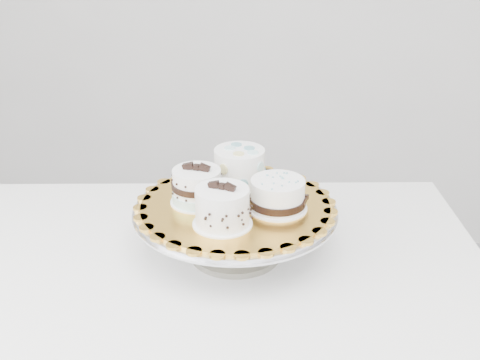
# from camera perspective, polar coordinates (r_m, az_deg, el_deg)

# --- Properties ---
(table) EXTENTS (1.22, 0.92, 0.75)m
(table) POSITION_cam_1_polar(r_m,az_deg,el_deg) (1.22, -3.47, -11.58)
(table) COLOR white
(table) RESTS_ON floor
(cake_stand) EXTENTS (0.39, 0.39, 0.11)m
(cake_stand) POSITION_cam_1_polar(r_m,az_deg,el_deg) (1.17, -0.44, -3.97)
(cake_stand) COLOR gray
(cake_stand) RESTS_ON table
(cake_board) EXTENTS (0.46, 0.46, 0.01)m
(cake_board) POSITION_cam_1_polar(r_m,az_deg,el_deg) (1.15, -0.45, -2.39)
(cake_board) COLOR gold
(cake_board) RESTS_ON cake_stand
(cake_swirl) EXTENTS (0.11, 0.11, 0.09)m
(cake_swirl) POSITION_cam_1_polar(r_m,az_deg,el_deg) (1.06, -1.69, -2.65)
(cake_swirl) COLOR white
(cake_swirl) RESTS_ON cake_board
(cake_banded) EXTENTS (0.10, 0.10, 0.08)m
(cake_banded) POSITION_cam_1_polar(r_m,az_deg,el_deg) (1.14, -4.10, -0.71)
(cake_banded) COLOR white
(cake_banded) RESTS_ON cake_board
(cake_dots) EXTENTS (0.12, 0.12, 0.08)m
(cake_dots) POSITION_cam_1_polar(r_m,az_deg,el_deg) (1.21, -0.06, 1.28)
(cake_dots) COLOR white
(cake_dots) RESTS_ON cake_board
(cake_ribbon) EXTENTS (0.12, 0.12, 0.06)m
(cake_ribbon) POSITION_cam_1_polar(r_m,az_deg,el_deg) (1.12, 3.64, -1.46)
(cake_ribbon) COLOR white
(cake_ribbon) RESTS_ON cake_board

